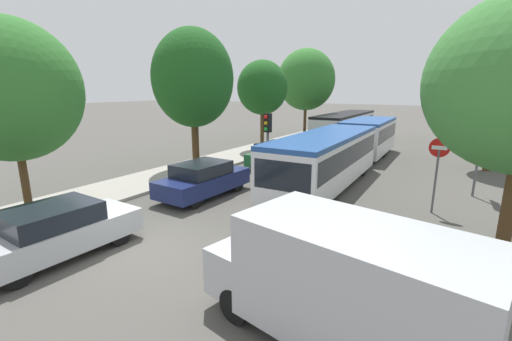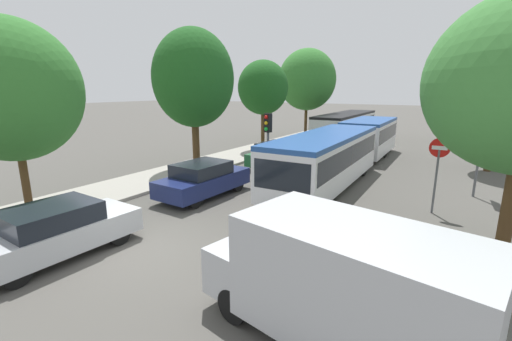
# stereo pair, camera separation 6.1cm
# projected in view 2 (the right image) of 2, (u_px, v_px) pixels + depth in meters

# --- Properties ---
(ground_plane) EXTENTS (200.00, 200.00, 0.00)m
(ground_plane) POSITION_uv_depth(u_px,v_px,m) (142.00, 251.00, 9.81)
(ground_plane) COLOR #4F4C47
(kerb_strip_left) EXTENTS (3.20, 34.36, 0.14)m
(kerb_strip_left) POSITION_uv_depth(u_px,v_px,m) (230.00, 157.00, 22.80)
(kerb_strip_left) COLOR #9E998E
(kerb_strip_left) RESTS_ON ground
(articulated_bus) EXTENTS (2.95, 16.85, 2.49)m
(articulated_bus) POSITION_uv_depth(u_px,v_px,m) (347.00, 146.00, 19.05)
(articulated_bus) COLOR silver
(articulated_bus) RESTS_ON ground
(city_bus_rear) EXTENTS (2.67, 11.28, 2.42)m
(city_bus_rear) POSITION_uv_depth(u_px,v_px,m) (346.00, 125.00, 30.55)
(city_bus_rear) COLOR silver
(city_bus_rear) RESTS_ON ground
(queued_car_silver) EXTENTS (1.96, 4.32, 1.48)m
(queued_car_silver) POSITION_uv_depth(u_px,v_px,m) (56.00, 231.00, 9.34)
(queued_car_silver) COLOR #B7BABF
(queued_car_silver) RESTS_ON ground
(queued_car_navy) EXTENTS (1.98, 4.37, 1.50)m
(queued_car_navy) POSITION_uv_depth(u_px,v_px,m) (203.00, 179.00, 14.64)
(queued_car_navy) COLOR navy
(queued_car_navy) RESTS_ON ground
(queued_car_green) EXTENTS (1.94, 4.26, 1.46)m
(queued_car_green) POSITION_uv_depth(u_px,v_px,m) (277.00, 154.00, 20.36)
(queued_car_green) COLOR #236638
(queued_car_green) RESTS_ON ground
(white_van) EXTENTS (5.27, 2.81, 2.31)m
(white_van) POSITION_uv_depth(u_px,v_px,m) (343.00, 283.00, 5.95)
(white_van) COLOR #B7BABF
(white_van) RESTS_ON ground
(traffic_light) EXTENTS (0.36, 0.38, 3.40)m
(traffic_light) POSITION_uv_depth(u_px,v_px,m) (268.00, 132.00, 16.37)
(traffic_light) COLOR #56595E
(traffic_light) RESTS_ON ground
(no_entry_sign) EXTENTS (0.70, 0.08, 2.82)m
(no_entry_sign) POSITION_uv_depth(u_px,v_px,m) (438.00, 164.00, 12.37)
(no_entry_sign) COLOR #56595E
(no_entry_sign) RESTS_ON ground
(direction_sign_post) EXTENTS (0.17, 1.40, 3.60)m
(direction_sign_post) POSITION_uv_depth(u_px,v_px,m) (482.00, 137.00, 14.16)
(direction_sign_post) COLOR #56595E
(direction_sign_post) RESTS_ON ground
(tree_left_near) EXTENTS (4.47, 4.47, 6.83)m
(tree_left_near) POSITION_uv_depth(u_px,v_px,m) (10.00, 94.00, 11.28)
(tree_left_near) COLOR #51381E
(tree_left_near) RESTS_ON ground
(tree_left_mid) EXTENTS (4.40, 4.40, 7.72)m
(tree_left_mid) POSITION_uv_depth(u_px,v_px,m) (193.00, 79.00, 18.47)
(tree_left_mid) COLOR #51381E
(tree_left_mid) RESTS_ON ground
(tree_left_far) EXTENTS (3.62, 3.62, 6.55)m
(tree_left_far) POSITION_uv_depth(u_px,v_px,m) (262.00, 89.00, 24.55)
(tree_left_far) COLOR #51381E
(tree_left_far) RESTS_ON ground
(tree_left_distant) EXTENTS (5.15, 5.15, 8.06)m
(tree_left_distant) POSITION_uv_depth(u_px,v_px,m) (307.00, 80.00, 30.87)
(tree_left_distant) COLOR #51381E
(tree_left_distant) RESTS_ON ground
(tree_right_mid) EXTENTS (4.38, 4.38, 6.83)m
(tree_right_mid) POSITION_uv_depth(u_px,v_px,m) (501.00, 84.00, 18.24)
(tree_right_mid) COLOR #51381E
(tree_right_mid) RESTS_ON ground
(tree_right_far) EXTENTS (4.51, 4.51, 7.05)m
(tree_right_far) POSITION_uv_depth(u_px,v_px,m) (480.00, 84.00, 26.97)
(tree_right_far) COLOR #51381E
(tree_right_far) RESTS_ON ground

